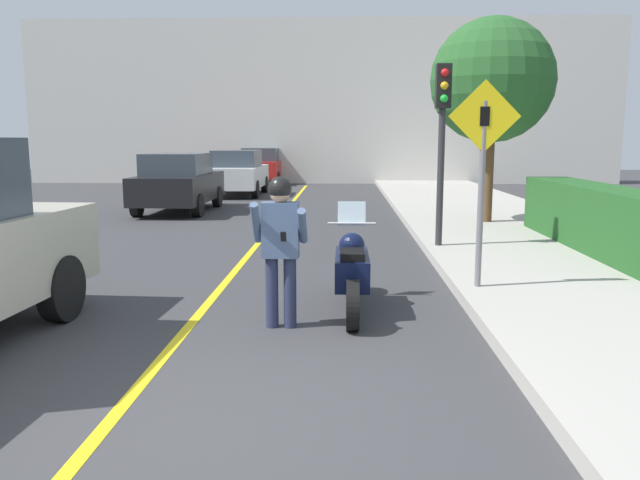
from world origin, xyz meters
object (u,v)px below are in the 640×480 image
(parked_car_black, at_px, (179,182))
(parked_car_red, at_px, (262,165))
(crossing_sign, at_px, (482,164))
(traffic_light, at_px, (442,120))
(motorcycle, at_px, (352,271))
(person_biker, at_px, (280,237))
(parked_car_white, at_px, (238,172))
(street_tree, at_px, (492,81))

(parked_car_black, height_order, parked_car_red, same)
(parked_car_black, bearing_deg, parked_car_red, 85.88)
(crossing_sign, bearing_deg, traffic_light, 90.50)
(crossing_sign, xyz_separation_m, parked_car_red, (-5.66, 21.60, -0.89))
(motorcycle, xyz_separation_m, parked_car_black, (-4.86, 10.35, 0.37))
(person_biker, bearing_deg, crossing_sign, 29.51)
(traffic_light, relative_size, parked_car_red, 0.76)
(crossing_sign, relative_size, parked_car_black, 0.63)
(parked_car_white, bearing_deg, parked_car_black, -98.07)
(crossing_sign, height_order, traffic_light, traffic_light)
(motorcycle, relative_size, parked_car_white, 0.53)
(parked_car_black, relative_size, parked_car_white, 1.00)
(person_biker, bearing_deg, motorcycle, 43.72)
(motorcycle, distance_m, crossing_sign, 2.18)
(crossing_sign, xyz_separation_m, parked_car_black, (-6.51, 9.72, -0.89))
(street_tree, distance_m, parked_car_white, 11.55)
(motorcycle, distance_m, person_biker, 1.21)
(person_biker, bearing_deg, street_tree, 63.28)
(street_tree, height_order, parked_car_white, street_tree)
(person_biker, relative_size, traffic_light, 0.52)
(crossing_sign, relative_size, parked_car_red, 0.63)
(crossing_sign, xyz_separation_m, street_tree, (1.59, 6.64, 1.63))
(street_tree, distance_m, parked_car_black, 9.03)
(motorcycle, distance_m, traffic_light, 4.61)
(person_biker, relative_size, parked_car_black, 0.40)
(person_biker, xyz_separation_m, parked_car_black, (-4.07, 11.11, -0.16))
(parked_car_white, bearing_deg, person_biker, -78.79)
(motorcycle, relative_size, parked_car_black, 0.53)
(crossing_sign, height_order, street_tree, street_tree)
(motorcycle, xyz_separation_m, parked_car_red, (-4.00, 22.23, 0.37))
(traffic_light, distance_m, parked_car_red, 19.27)
(motorcycle, height_order, street_tree, street_tree)
(person_biker, bearing_deg, traffic_light, 62.33)
(street_tree, bearing_deg, parked_car_white, 130.55)
(parked_car_red, bearing_deg, traffic_light, -72.96)
(motorcycle, xyz_separation_m, person_biker, (-0.79, -0.76, 0.53))
(person_biker, height_order, parked_car_black, parked_car_black)
(traffic_light, height_order, parked_car_white, traffic_light)
(parked_car_black, xyz_separation_m, parked_car_red, (0.86, 11.87, 0.00))
(motorcycle, relative_size, person_biker, 1.33)
(motorcycle, height_order, traffic_light, traffic_light)
(parked_car_red, bearing_deg, crossing_sign, -75.32)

